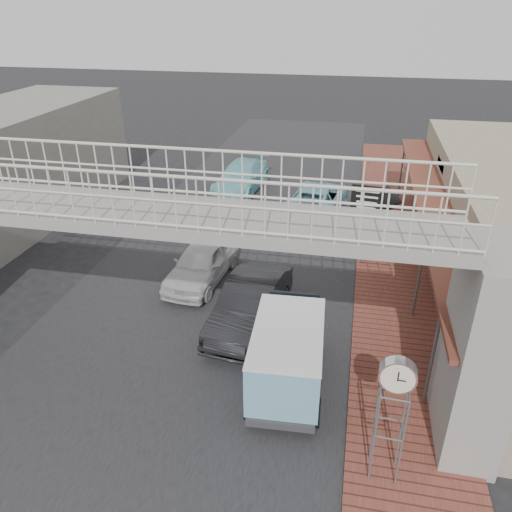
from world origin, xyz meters
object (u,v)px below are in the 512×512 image
at_px(dark_sedan, 250,304).
at_px(street_clock, 397,381).
at_px(arrow_sign, 390,202).
at_px(angkot_far, 241,177).
at_px(angkot_van, 288,348).
at_px(white_hatchback, 202,262).
at_px(motorcycle_near, 366,235).
at_px(angkot_curb, 317,198).
at_px(motorcycle_far, 405,225).

bearing_deg(dark_sedan, street_clock, -44.59).
bearing_deg(arrow_sign, angkot_far, 141.94).
bearing_deg(arrow_sign, street_clock, -83.76).
bearing_deg(angkot_van, arrow_sign, 66.91).
xyz_separation_m(white_hatchback, motorcycle_near, (5.88, 4.18, -0.23)).
relative_size(angkot_curb, angkot_van, 1.28).
relative_size(motorcycle_near, arrow_sign, 0.47).
relative_size(white_hatchback, dark_sedan, 0.93).
xyz_separation_m(angkot_van, motorcycle_near, (1.95, 9.20, -0.74)).
height_order(angkot_curb, motorcycle_far, angkot_curb).
distance_m(angkot_curb, angkot_van, 12.53).
relative_size(dark_sedan, motorcycle_near, 3.02).
relative_size(angkot_van, motorcycle_far, 2.23).
bearing_deg(motorcycle_near, arrow_sign, -148.04).
xyz_separation_m(angkot_van, motorcycle_far, (3.60, 10.24, -0.59)).
bearing_deg(angkot_curb, dark_sedan, 91.06).
distance_m(dark_sedan, motorcycle_far, 9.24).
distance_m(angkot_curb, arrow_sign, 6.32).
xyz_separation_m(angkot_far, street_clock, (7.21, -17.26, 1.89)).
relative_size(motorcycle_far, arrow_sign, 0.56).
height_order(motorcycle_far, street_clock, street_clock).
xyz_separation_m(angkot_far, arrow_sign, (7.39, -7.48, 1.96)).
height_order(white_hatchback, angkot_far, angkot_far).
relative_size(angkot_far, motorcycle_far, 2.85).
xyz_separation_m(dark_sedan, angkot_far, (-3.17, 12.25, 0.00)).
relative_size(white_hatchback, motorcycle_far, 2.33).
relative_size(dark_sedan, street_clock, 1.49).
height_order(angkot_curb, arrow_sign, arrow_sign).
bearing_deg(motorcycle_far, angkot_curb, 79.14).
distance_m(white_hatchback, motorcycle_near, 7.22).
height_order(white_hatchback, dark_sedan, dark_sedan).
height_order(angkot_far, motorcycle_far, angkot_far).
distance_m(angkot_van, street_clock, 3.73).
bearing_deg(white_hatchback, arrow_sign, 25.11).
bearing_deg(motorcycle_far, dark_sedan, 164.65).
height_order(angkot_van, arrow_sign, arrow_sign).
bearing_deg(angkot_curb, street_clock, 108.64).
xyz_separation_m(white_hatchback, motorcycle_far, (7.53, 5.22, -0.08)).
bearing_deg(angkot_far, angkot_van, -67.37).
relative_size(angkot_far, arrow_sign, 1.61).
bearing_deg(motorcycle_near, angkot_far, 61.50).
distance_m(angkot_curb, street_clock, 15.33).
bearing_deg(motorcycle_far, arrow_sign, -179.72).
relative_size(motorcycle_near, street_clock, 0.50).
distance_m(white_hatchback, arrow_sign, 7.25).
relative_size(white_hatchback, arrow_sign, 1.31).
height_order(angkot_far, motorcycle_near, angkot_far).
distance_m(angkot_far, motorcycle_near, 8.76).
bearing_deg(street_clock, motorcycle_near, 94.93).
bearing_deg(dark_sedan, angkot_far, 111.05).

